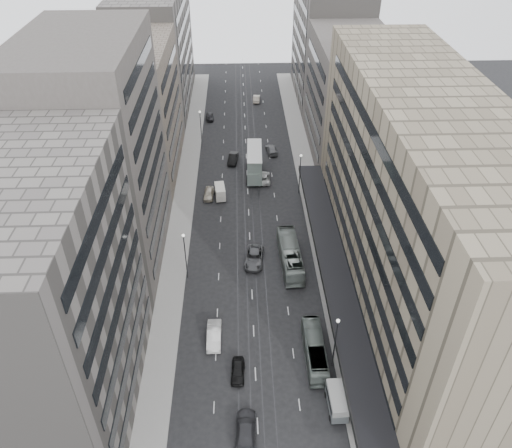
{
  "coord_description": "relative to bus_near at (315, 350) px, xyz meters",
  "views": [
    {
      "loc": [
        -1.32,
        -44.71,
        51.66
      ],
      "look_at": [
        0.93,
        17.79,
        5.59
      ],
      "focal_mm": 35.0,
      "sensor_mm": 36.0,
      "label": 1
    }
  ],
  "objects": [
    {
      "name": "bus_near",
      "position": [
        0.0,
        0.0,
        0.0
      ],
      "size": [
        2.37,
        10.05,
        2.8
      ],
      "primitive_type": "imported",
      "rotation": [
        0.0,
        0.0,
        3.14
      ],
      "color": "slate",
      "rests_on": "ground"
    },
    {
      "name": "sedan_3",
      "position": [
        -8.94,
        -10.21,
        -0.58
      ],
      "size": [
        2.6,
        5.75,
        1.64
      ],
      "primitive_type": "imported",
      "rotation": [
        0.0,
        0.0,
        3.09
      ],
      "color": "#2A2A2D",
      "rests_on": "ground"
    },
    {
      "name": "double_decker",
      "position": [
        -6.1,
        45.72,
        1.61
      ],
      "size": [
        3.39,
        10.27,
        5.57
      ],
      "rotation": [
        0.0,
        0.0,
        -0.03
      ],
      "color": "gray",
      "rests_on": "ground"
    },
    {
      "name": "sedan_1",
      "position": [
        -12.87,
        3.32,
        -0.54
      ],
      "size": [
        1.83,
        5.23,
        1.72
      ],
      "primitive_type": "imported",
      "rotation": [
        0.0,
        0.0,
        0.0
      ],
      "color": "silver",
      "rests_on": "ground"
    },
    {
      "name": "sedan_4",
      "position": [
        -14.96,
        37.97,
        -0.64
      ],
      "size": [
        2.03,
        4.55,
        1.52
      ],
      "primitive_type": "imported",
      "rotation": [
        0.0,
        0.0,
        -0.05
      ],
      "color": "#C0B59F",
      "rests_on": "ground"
    },
    {
      "name": "department_store",
      "position": [
        13.85,
        11.67,
        13.55
      ],
      "size": [
        19.2,
        60.0,
        30.0
      ],
      "color": "gray",
      "rests_on": "ground"
    },
    {
      "name": "lamp_left_far",
      "position": [
        -17.3,
        58.67,
        3.81
      ],
      "size": [
        0.44,
        0.44,
        8.32
      ],
      "color": "#262628",
      "rests_on": "ground"
    },
    {
      "name": "sedan_8",
      "position": [
        -16.1,
        72.61,
        -0.66
      ],
      "size": [
        1.92,
        4.4,
        1.48
      ],
      "primitive_type": "imported",
      "rotation": [
        0.0,
        0.0,
        0.04
      ],
      "color": "black",
      "rests_on": "ground"
    },
    {
      "name": "building_left_a",
      "position": [
        -29.1,
        -4.33,
        13.6
      ],
      "size": [
        15.0,
        28.0,
        30.0
      ],
      "primitive_type": "cube",
      "color": "slate",
      "rests_on": "ground"
    },
    {
      "name": "sedan_2",
      "position": [
        -7.06,
        19.03,
        -0.55
      ],
      "size": [
        3.56,
        6.43,
        1.7
      ],
      "primitive_type": "imported",
      "rotation": [
        0.0,
        0.0,
        -0.12
      ],
      "color": "#515153",
      "rests_on": "ground"
    },
    {
      "name": "panel_van",
      "position": [
        -12.81,
        37.61,
        -0.02
      ],
      "size": [
        2.32,
        4.15,
        2.5
      ],
      "rotation": [
        0.0,
        0.0,
        0.11
      ],
      "color": "silver",
      "rests_on": "ground"
    },
    {
      "name": "building_right_far",
      "position": [
        13.9,
        85.67,
        12.6
      ],
      "size": [
        15.0,
        32.0,
        28.0
      ],
      "primitive_type": "cube",
      "color": "slate",
      "rests_on": "ground"
    },
    {
      "name": "building_left_d",
      "position": [
        -29.1,
        82.67,
        12.6
      ],
      "size": [
        15.0,
        38.0,
        28.0
      ],
      "primitive_type": "cube",
      "color": "slate",
      "rests_on": "ground"
    },
    {
      "name": "sidewalk_left",
      "position": [
        -19.6,
        41.17,
        -1.32
      ],
      "size": [
        4.0,
        125.0,
        0.15
      ],
      "primitive_type": "cube",
      "color": "gray",
      "rests_on": "ground"
    },
    {
      "name": "sedan_6",
      "position": [
        -4.33,
        43.48,
        -0.66
      ],
      "size": [
        2.56,
        5.35,
        1.47
      ],
      "primitive_type": "imported",
      "rotation": [
        0.0,
        0.0,
        3.12
      ],
      "color": "silver",
      "rests_on": "ground"
    },
    {
      "name": "building_left_b",
      "position": [
        -29.1,
        22.67,
        15.6
      ],
      "size": [
        15.0,
        26.0,
        34.0
      ],
      "primitive_type": "cube",
      "color": "#4A4440",
      "rests_on": "ground"
    },
    {
      "name": "building_right_mid",
      "position": [
        13.9,
        55.67,
        10.6
      ],
      "size": [
        15.0,
        28.0,
        24.0
      ],
      "primitive_type": "cube",
      "color": "#4A4440",
      "rests_on": "ground"
    },
    {
      "name": "building_left_c",
      "position": [
        -29.1,
        49.67,
        11.1
      ],
      "size": [
        15.0,
        28.0,
        25.0
      ],
      "primitive_type": "cube",
      "color": "#6D6155",
      "rests_on": "ground"
    },
    {
      "name": "lamp_right_near",
      "position": [
        2.1,
        -1.33,
        3.81
      ],
      "size": [
        0.44,
        0.44,
        8.32
      ],
      "color": "#262628",
      "rests_on": "ground"
    },
    {
      "name": "sedan_7",
      "position": [
        -2.11,
        55.07,
        -0.65
      ],
      "size": [
        2.71,
        5.39,
        1.5
      ],
      "primitive_type": "imported",
      "rotation": [
        0.0,
        0.0,
        3.26
      ],
      "color": "#5A5A5D",
      "rests_on": "ground"
    },
    {
      "name": "lamp_right_far",
      "position": [
        2.1,
        38.67,
        3.81
      ],
      "size": [
        0.44,
        0.44,
        8.32
      ],
      "color": "#262628",
      "rests_on": "ground"
    },
    {
      "name": "sidewalk_right",
      "position": [
        4.4,
        41.17,
        -1.32
      ],
      "size": [
        4.0,
        125.0,
        0.15
      ],
      "primitive_type": "cube",
      "color": "gray",
      "rests_on": "ground"
    },
    {
      "name": "ground",
      "position": [
        -7.6,
        3.67,
        -1.4
      ],
      "size": [
        220.0,
        220.0,
        0.0
      ],
      "primitive_type": "plane",
      "color": "black",
      "rests_on": "ground"
    },
    {
      "name": "sedan_0",
      "position": [
        -9.77,
        -2.31,
        -0.69
      ],
      "size": [
        1.84,
        4.21,
        1.41
      ],
      "primitive_type": "imported",
      "rotation": [
        0.0,
        0.0,
        -0.04
      ],
      "color": "black",
      "rests_on": "ground"
    },
    {
      "name": "lamp_left_near",
      "position": [
        -17.3,
        15.67,
        3.81
      ],
      "size": [
        0.44,
        0.44,
        8.32
      ],
      "color": "#262628",
      "rests_on": "ground"
    },
    {
      "name": "sedan_5",
      "position": [
        -10.41,
        51.25,
        -0.57
      ],
      "size": [
        2.4,
        5.24,
        1.67
      ],
      "primitive_type": "imported",
      "rotation": [
        0.0,
        0.0,
        -0.13
      ],
      "color": "black",
      "rests_on": "ground"
    },
    {
      "name": "vw_microbus",
      "position": [
        1.6,
        -7.37,
        -0.02
      ],
      "size": [
        2.19,
        4.63,
        2.48
      ],
      "rotation": [
        0.0,
        0.0,
        0.02
      ],
      "color": "#565C5E",
      "rests_on": "ground"
    },
    {
      "name": "bus_far",
      "position": [
        -1.45,
        18.38,
        0.3
      ],
      "size": [
        3.39,
        12.34,
        3.41
      ],
      "primitive_type": "imported",
      "rotation": [
        0.0,
        0.0,
        3.19
      ],
      "color": "gray",
      "rests_on": "ground"
    },
    {
      "name": "pedestrian",
      "position": [
        4.45,
        -7.61,
        -0.28
      ],
      "size": [
        0.84,
        0.82,
        1.95
      ],
      "primitive_type": "imported",
      "rotation": [
        0.0,
        0.0,
        3.87
      ],
      "color": "black",
      "rests_on": "sidewalk_right"
    },
    {
      "name": "sedan_9",
      "position": [
        -4.33,
        83.34,
        -0.61
      ],
      "size": [
        2.02,
        4.89,
        1.57
      ],
      "primitive_type": "imported",
      "rotation": [
        0.0,
        0.0,
        3.07
      ],
      "color": "#B6A896",
      "rests_on": "ground"
    }
  ]
}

